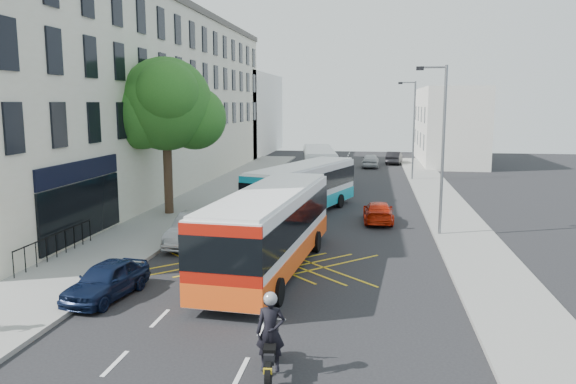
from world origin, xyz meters
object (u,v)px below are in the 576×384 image
at_px(lamp_near, 441,141).
at_px(motorbike, 271,337).
at_px(distant_car_dark, 394,158).
at_px(bus_far, 319,165).
at_px(lamp_far, 413,125).
at_px(bus_mid, 303,188).
at_px(red_hatchback, 378,212).
at_px(distant_car_grey, 319,162).
at_px(parked_car_silver, 195,229).
at_px(distant_car_silver, 371,160).
at_px(parked_car_blue, 107,280).
at_px(street_tree, 165,105).
at_px(bus_near, 270,228).

distance_m(lamp_near, motorbike, 16.40).
bearing_deg(distant_car_dark, bus_far, 76.06).
distance_m(lamp_far, bus_mid, 17.28).
distance_m(red_hatchback, distant_car_grey, 25.42).
height_order(lamp_near, motorbike, lamp_near).
xyz_separation_m(lamp_near, parked_car_silver, (-11.10, -3.29, -3.89)).
relative_size(bus_mid, distant_car_silver, 2.57).
bearing_deg(motorbike, distant_car_silver, 81.09).
height_order(motorbike, distant_car_grey, motorbike).
bearing_deg(motorbike, distant_car_dark, 78.39).
bearing_deg(red_hatchback, distant_car_dark, -95.40).
xyz_separation_m(lamp_far, parked_car_blue, (-11.80, -30.55, -4.00)).
height_order(lamp_near, distant_car_dark, lamp_near).
xyz_separation_m(parked_car_blue, distant_car_silver, (8.41, 39.90, 0.08)).
bearing_deg(distant_car_dark, street_tree, 73.26).
xyz_separation_m(parked_car_blue, distant_car_dark, (10.86, 43.47, 0.05)).
bearing_deg(bus_mid, lamp_far, 83.48).
relative_size(red_hatchback, distant_car_grey, 0.81).
xyz_separation_m(parked_car_blue, distant_car_grey, (3.35, 38.29, 0.05)).
relative_size(lamp_far, parked_car_blue, 2.21).
distance_m(lamp_far, distant_car_grey, 12.12).
bearing_deg(distant_car_silver, parked_car_blue, 79.94).
height_order(street_tree, bus_near, street_tree).
height_order(street_tree, distant_car_grey, street_tree).
distance_m(street_tree, distant_car_grey, 26.17).
bearing_deg(parked_car_silver, distant_car_silver, 78.48).
xyz_separation_m(lamp_far, distant_car_dark, (-0.94, 12.91, -3.95)).
bearing_deg(distant_car_silver, bus_mid, 83.25).
bearing_deg(lamp_far, parked_car_silver, -115.47).
bearing_deg(distant_car_dark, red_hatchback, 94.36).
relative_size(bus_near, bus_mid, 1.07).
xyz_separation_m(bus_near, motorbike, (1.57, -8.44, -0.66)).
height_order(parked_car_blue, distant_car_silver, distant_car_silver).
distance_m(lamp_near, bus_mid, 9.01).
height_order(motorbike, distant_car_dark, motorbike).
bearing_deg(distant_car_dark, bus_mid, 85.64).
relative_size(bus_far, distant_car_dark, 2.58).
bearing_deg(bus_mid, distant_car_silver, 99.66).
distance_m(street_tree, parked_car_silver, 9.12).
height_order(street_tree, bus_far, street_tree).
distance_m(street_tree, bus_far, 16.40).
distance_m(bus_near, motorbike, 8.61).
distance_m(street_tree, red_hatchback, 13.20).
distance_m(parked_car_blue, parked_car_silver, 7.29).
bearing_deg(motorbike, parked_car_blue, 138.56).
bearing_deg(distant_car_grey, lamp_far, -39.00).
xyz_separation_m(street_tree, bus_near, (7.68, -9.56, -4.65)).
bearing_deg(distant_car_silver, distant_car_grey, 19.38).
bearing_deg(bus_far, distant_car_silver, 64.37).
relative_size(lamp_far, distant_car_dark, 1.99).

